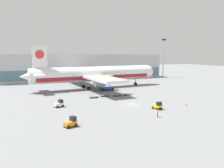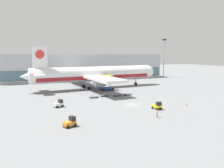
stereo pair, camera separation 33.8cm
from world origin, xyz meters
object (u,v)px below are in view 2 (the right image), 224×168
(airplane_main, at_px, (94,74))
(baggage_tug_far, at_px, (157,106))
(baggage_dolly_third, at_px, (117,95))
(traffic_cone_near, at_px, (186,104))
(baggage_dolly_second, at_px, (105,95))
(baggage_tug_mid, at_px, (59,104))
(light_mast, at_px, (164,55))
(scissor_lift_loader, at_px, (107,85))
(baggage_tug_foreground, at_px, (70,122))
(ground_crew_near, at_px, (157,113))
(baggage_dolly_lead, at_px, (94,97))
(baggage_dolly_trail, at_px, (127,94))

(airplane_main, relative_size, baggage_tug_far, 21.89)
(baggage_dolly_third, xyz_separation_m, traffic_cone_near, (12.00, -19.93, -0.07))
(baggage_tug_far, xyz_separation_m, baggage_dolly_second, (-6.19, 21.29, -0.49))
(airplane_main, distance_m, baggage_tug_mid, 33.54)
(light_mast, distance_m, scissor_lift_loader, 60.43)
(airplane_main, xyz_separation_m, baggage_tug_foreground, (-19.56, -44.32, -4.96))
(baggage_tug_mid, distance_m, ground_crew_near, 26.01)
(scissor_lift_loader, xyz_separation_m, baggage_tug_foreground, (-22.58, -37.75, -1.33))
(baggage_dolly_lead, bearing_deg, baggage_tug_foreground, -115.14)
(baggage_dolly_trail, bearing_deg, airplane_main, 109.04)
(ground_crew_near, bearing_deg, light_mast, -11.43)
(baggage_dolly_lead, relative_size, baggage_dolly_trail, 1.00)
(baggage_tug_foreground, distance_m, ground_crew_near, 19.28)
(baggage_dolly_trail, bearing_deg, baggage_tug_far, -92.76)
(baggage_dolly_second, bearing_deg, baggage_tug_foreground, -121.04)
(scissor_lift_loader, distance_m, baggage_dolly_third, 12.82)
(baggage_tug_foreground, height_order, traffic_cone_near, baggage_tug_foreground)
(traffic_cone_near, bearing_deg, baggage_dolly_third, 121.07)
(baggage_dolly_trail, bearing_deg, baggage_tug_foreground, -132.64)
(baggage_dolly_second, bearing_deg, scissor_lift_loader, 67.77)
(baggage_dolly_lead, bearing_deg, baggage_dolly_trail, 2.82)
(baggage_tug_foreground, xyz_separation_m, ground_crew_near, (19.24, -1.17, 0.13))
(baggage_dolly_second, bearing_deg, baggage_tug_mid, -148.98)
(baggage_tug_far, xyz_separation_m, traffic_cone_near, (9.85, 0.42, -0.56))
(baggage_tug_mid, bearing_deg, baggage_dolly_second, 7.71)
(baggage_dolly_trail, distance_m, ground_crew_near, 27.07)
(baggage_dolly_trail, bearing_deg, baggage_dolly_third, -176.27)
(baggage_tug_mid, bearing_deg, baggage_dolly_lead, 12.13)
(ground_crew_near, bearing_deg, baggage_tug_far, -9.41)
(baggage_dolly_second, relative_size, ground_crew_near, 2.18)
(baggage_dolly_trail, bearing_deg, ground_crew_near, -100.45)
(baggage_dolly_third, bearing_deg, baggage_tug_mid, -156.16)
(baggage_dolly_third, bearing_deg, baggage_dolly_second, 169.21)
(baggage_dolly_third, height_order, baggage_dolly_trail, same)
(baggage_dolly_third, distance_m, baggage_dolly_trail, 4.00)
(light_mast, xyz_separation_m, baggage_dolly_second, (-55.47, -43.52, -13.09))
(baggage_dolly_second, relative_size, traffic_cone_near, 5.70)
(baggage_dolly_trail, relative_size, ground_crew_near, 2.18)
(light_mast, height_order, scissor_lift_loader, light_mast)
(baggage_tug_far, xyz_separation_m, ground_crew_near, (-4.17, -5.95, 0.13))
(baggage_dolly_lead, height_order, baggage_dolly_third, same)
(baggage_tug_mid, bearing_deg, light_mast, 15.22)
(ground_crew_near, bearing_deg, baggage_dolly_third, 21.23)
(airplane_main, bearing_deg, scissor_lift_loader, -69.35)
(light_mast, xyz_separation_m, baggage_tug_mid, (-72.01, -52.54, -12.60))
(traffic_cone_near, bearing_deg, ground_crew_near, -155.58)
(baggage_tug_foreground, xyz_separation_m, baggage_dolly_trail, (25.26, 25.21, -0.49))
(baggage_dolly_lead, xyz_separation_m, baggage_dolly_third, (8.15, -0.01, 0.00))
(baggage_dolly_trail, bearing_deg, scissor_lift_loader, 104.50)
(airplane_main, xyz_separation_m, baggage_dolly_trail, (5.70, -19.10, -5.45))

